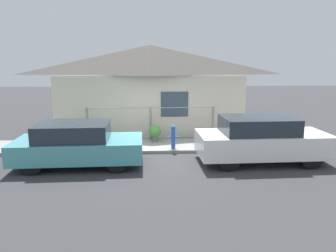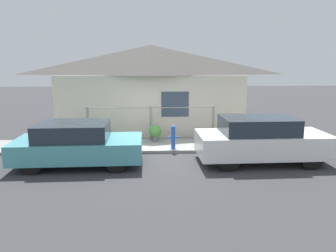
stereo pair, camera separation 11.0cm
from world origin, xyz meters
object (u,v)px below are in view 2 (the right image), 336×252
(car_right, at_px, (261,140))
(potted_plant_near_hydrant, at_px, (155,132))
(car_left, at_px, (77,144))
(potted_plant_by_fence, at_px, (98,136))
(fire_hydrant, at_px, (173,137))

(car_right, bearing_deg, potted_plant_near_hydrant, 141.66)
(car_left, relative_size, potted_plant_by_fence, 6.74)
(fire_hydrant, bearing_deg, car_right, -27.46)
(car_right, distance_m, potted_plant_near_hydrant, 4.05)
(potted_plant_near_hydrant, bearing_deg, car_left, -133.99)
(car_right, bearing_deg, potted_plant_by_fence, 156.26)
(car_left, distance_m, potted_plant_near_hydrant, 3.38)
(car_left, distance_m, fire_hydrant, 3.26)
(fire_hydrant, height_order, potted_plant_near_hydrant, fire_hydrant)
(potted_plant_by_fence, bearing_deg, potted_plant_near_hydrant, 6.31)
(fire_hydrant, xyz_separation_m, potted_plant_near_hydrant, (-0.62, 1.07, -0.06))
(car_left, bearing_deg, fire_hydrant, 23.12)
(car_right, distance_m, fire_hydrant, 2.96)
(potted_plant_near_hydrant, xyz_separation_m, potted_plant_by_fence, (-2.12, -0.23, -0.06))
(potted_plant_by_fence, bearing_deg, fire_hydrant, -16.92)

